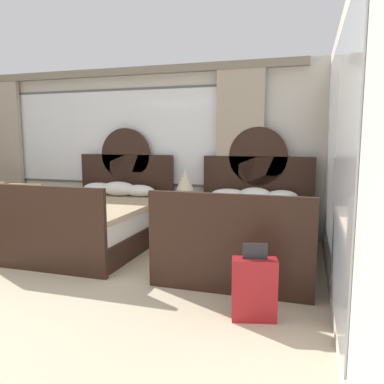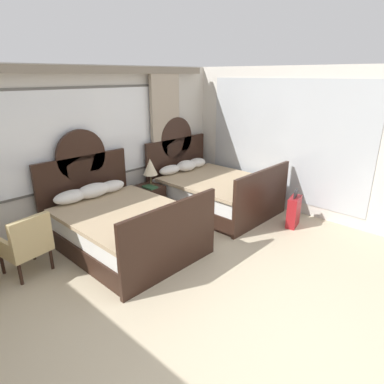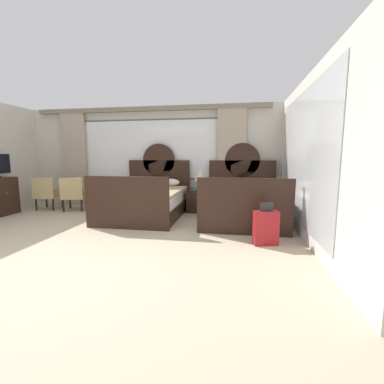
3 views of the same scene
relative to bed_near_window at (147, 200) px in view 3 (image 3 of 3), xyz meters
name	(u,v)px [view 3 (image 3 of 3)]	position (x,y,z in m)	size (l,w,h in m)	color
ground_plane	(42,270)	(-0.29, -3.01, -0.37)	(24.00, 24.00, 0.00)	#BCAD8E
wall_back_window	(150,155)	(-0.29, 1.13, 1.05)	(6.88, 0.22, 2.70)	beige
wall_right_mirror	(309,158)	(3.18, -1.21, 0.98)	(0.08, 4.74, 2.70)	beige
bed_near_window	(147,200)	(0.00, 0.00, 0.00)	(1.66, 2.20, 1.72)	black
bed_near_mirror	(242,203)	(2.18, 0.00, 0.00)	(1.66, 2.20, 1.72)	black
nightstand_between_beds	(197,201)	(1.09, 0.67, -0.09)	(0.49, 0.51, 0.56)	black
table_lamp_on_nightstand	(200,175)	(1.15, 0.65, 0.56)	(0.27, 0.27, 0.52)	brown
book_on_nightstand	(196,189)	(1.06, 0.57, 0.21)	(0.18, 0.26, 0.03)	#285133
armchair_by_window_left	(101,194)	(-1.30, 0.28, 0.09)	(0.62, 0.62, 0.85)	tan
armchair_by_window_centre	(74,193)	(-2.05, 0.28, 0.09)	(0.66, 0.66, 0.85)	tan
armchair_by_window_right	(47,192)	(-2.81, 0.28, 0.09)	(0.61, 0.61, 0.85)	tan
suitcase_on_floor	(266,228)	(2.51, -1.60, -0.10)	(0.40, 0.24, 0.67)	maroon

